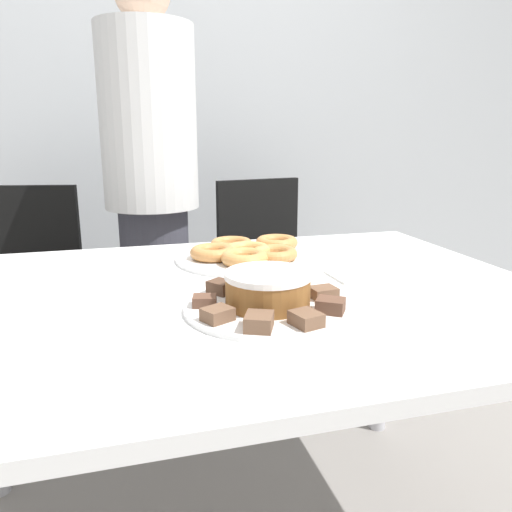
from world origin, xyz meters
TOP-DOWN VIEW (x-y plane):
  - wall_back at (0.00, 1.61)m, footprint 8.00×0.05m
  - table at (0.00, 0.00)m, footprint 1.42×1.03m
  - person_standing at (-0.11, 0.87)m, footprint 0.35×0.35m
  - office_chair_left at (-0.62, 0.98)m, footprint 0.52×0.52m
  - office_chair_right at (0.40, 0.98)m, footprint 0.51×0.51m
  - plate_cake at (0.03, -0.14)m, footprint 0.33×0.33m
  - plate_donuts at (0.10, 0.27)m, footprint 0.40×0.40m
  - frosted_cake at (0.03, -0.14)m, footprint 0.17×0.17m
  - lamington_0 at (-0.09, -0.11)m, footprint 0.05×0.05m
  - lamington_1 at (-0.08, -0.19)m, footprint 0.07×0.06m
  - lamington_2 at (-0.02, -0.25)m, footprint 0.07×0.07m
  - lamington_3 at (0.07, -0.26)m, footprint 0.06×0.06m
  - lamington_4 at (0.14, -0.21)m, footprint 0.07×0.07m
  - lamington_5 at (0.16, -0.12)m, footprint 0.06×0.05m
  - lamington_6 at (0.12, -0.05)m, footprint 0.07×0.07m
  - lamington_7 at (0.04, -0.01)m, footprint 0.04×0.05m
  - lamington_8 at (-0.04, -0.04)m, footprint 0.06×0.07m
  - donut_0 at (0.10, 0.27)m, footprint 0.13×0.13m
  - donut_1 at (-0.00, 0.26)m, footprint 0.13×0.13m
  - donut_2 at (0.07, 0.18)m, footprint 0.12×0.12m
  - donut_3 at (0.16, 0.21)m, footprint 0.12×0.12m
  - donut_4 at (0.21, 0.34)m, footprint 0.12×0.12m
  - donut_5 at (0.07, 0.37)m, footprint 0.12×0.12m
  - napkin at (0.32, 0.03)m, footprint 0.15×0.12m

SIDE VIEW (x-z plane):
  - office_chair_left at x=-0.62m, z-range -0.03..0.85m
  - office_chair_right at x=0.40m, z-range -0.03..0.85m
  - table at x=0.00m, z-range 0.29..1.03m
  - napkin at x=0.32m, z-range 0.74..0.75m
  - plate_cake at x=0.03m, z-range 0.74..0.75m
  - plate_donuts at x=0.10m, z-range 0.74..0.75m
  - lamington_0 at x=-0.09m, z-range 0.75..0.77m
  - lamington_5 at x=0.16m, z-range 0.75..0.77m
  - lamington_1 at x=-0.08m, z-range 0.75..0.78m
  - lamington_6 at x=0.12m, z-range 0.75..0.78m
  - lamington_3 at x=0.07m, z-range 0.75..0.78m
  - lamington_7 at x=0.04m, z-range 0.75..0.78m
  - lamington_8 at x=-0.04m, z-range 0.75..0.78m
  - lamington_4 at x=0.14m, z-range 0.75..0.78m
  - lamington_2 at x=-0.02m, z-range 0.75..0.78m
  - donut_5 at x=0.07m, z-range 0.75..0.78m
  - donut_3 at x=0.16m, z-range 0.75..0.78m
  - donut_0 at x=0.10m, z-range 0.75..0.78m
  - donut_4 at x=0.21m, z-range 0.75..0.78m
  - donut_1 at x=0.00m, z-range 0.75..0.78m
  - donut_2 at x=0.07m, z-range 0.75..0.79m
  - frosted_cake at x=0.03m, z-range 0.75..0.82m
  - person_standing at x=-0.11m, z-range 0.04..1.69m
  - wall_back at x=0.00m, z-range 0.00..2.60m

